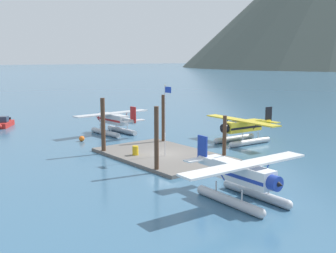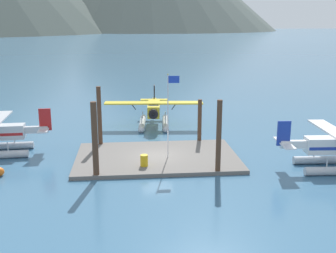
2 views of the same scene
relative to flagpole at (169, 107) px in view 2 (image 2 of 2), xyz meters
name	(u,v)px [view 2 (image 2 of 2)]	position (x,y,z in m)	size (l,w,h in m)	color
ground_plane	(157,159)	(-0.98, 0.37, -4.46)	(1200.00, 1200.00, 0.00)	#38607F
dock_platform	(157,157)	(-0.98, 0.37, -4.31)	(13.17, 8.43, 0.30)	#66605B
piling_near_left	(95,141)	(-5.64, -3.51, -1.65)	(0.43, 0.43, 5.62)	#4C3323
piling_near_right	(219,138)	(3.25, -3.55, -1.66)	(0.38, 0.38, 5.61)	#4C3323
piling_far_left	(100,117)	(-5.80, 4.24, -1.71)	(0.39, 0.39, 5.51)	#4C3323
piling_far_right	(200,122)	(3.25, 4.57, -2.39)	(0.37, 0.37, 4.13)	#4C3323
flagpole	(169,107)	(0.00, 0.00, 0.00)	(0.95, 0.10, 6.77)	silver
fuel_drum	(144,160)	(-2.13, -2.04, -3.72)	(0.62, 0.62, 0.88)	gold
mooring_buoy	(0,172)	(-12.73, -2.33, -4.14)	(0.64, 0.64, 0.64)	orange
seaplane_yellow_bow_centre	(154,112)	(-0.53, 11.48, -2.88)	(10.48, 7.97, 3.84)	#B7BABF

